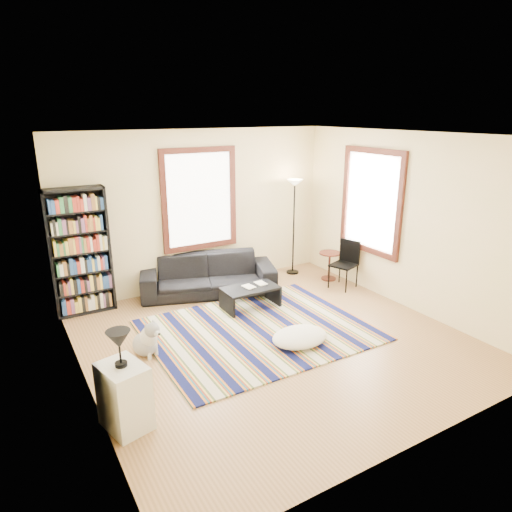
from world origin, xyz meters
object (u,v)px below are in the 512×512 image
side_table (329,266)px  dog (144,337)px  folding_chair (344,265)px  bookshelf (80,252)px  coffee_table (250,298)px  floor_lamp (294,228)px  floor_cushion (300,337)px  sofa (208,275)px  white_cabinet (124,396)px

side_table → dog: size_ratio=1.08×
folding_chair → bookshelf: bearing=144.2°
coffee_table → dog: size_ratio=1.80×
bookshelf → folding_chair: bearing=-16.7°
bookshelf → folding_chair: size_ratio=2.33×
bookshelf → floor_lamp: bearing=-2.5°
floor_cushion → floor_lamp: (1.57, 2.44, 0.83)m
floor_cushion → side_table: bearing=42.4°
sofa → white_cabinet: white_cabinet is taller
side_table → dog: bearing=-165.7°
floor_cushion → bookshelf: bearing=131.9°
sofa → folding_chair: size_ratio=2.69×
folding_chair → floor_cushion: bearing=-164.2°
bookshelf → floor_cushion: bookshelf is taller
dog → floor_lamp: bearing=3.5°
side_table → folding_chair: size_ratio=0.63×
coffee_table → floor_lamp: floor_lamp is taller
bookshelf → dog: 2.00m
sofa → bookshelf: bookshelf is taller
floor_cushion → dog: dog is taller
sofa → dog: sofa is taller
floor_cushion → dog: size_ratio=1.63×
sofa → floor_lamp: 1.97m
coffee_table → floor_cushion: coffee_table is taller
folding_chair → side_table: bearing=64.6°
floor_cushion → dog: bearing=157.7°
bookshelf → floor_lamp: bookshelf is taller
coffee_table → floor_cushion: 1.39m
floor_lamp → dog: 3.93m
floor_cushion → folding_chair: (1.91, 1.33, 0.33)m
white_cabinet → dog: bearing=51.4°
coffee_table → side_table: size_ratio=1.67×
folding_chair → white_cabinet: 4.82m
coffee_table → white_cabinet: size_ratio=1.29×
floor_lamp → bookshelf: bearing=177.5°
floor_lamp → dog: floor_lamp is taller
coffee_table → white_cabinet: white_cabinet is taller
sofa → floor_lamp: floor_lamp is taller
coffee_table → white_cabinet: bearing=-143.1°
folding_chair → dog: (-3.84, -0.53, -0.18)m
sofa → floor_cushion: 2.37m
bookshelf → white_cabinet: (-0.20, -3.13, -0.65)m
bookshelf → coffee_table: size_ratio=2.22×
side_table → white_cabinet: (-4.50, -2.31, 0.08)m
floor_cushion → white_cabinet: 2.61m
folding_chair → white_cabinet: folding_chair is taller
bookshelf → side_table: (4.30, -0.82, -0.73)m
side_table → white_cabinet: size_ratio=0.77×
bookshelf → side_table: 4.44m
folding_chair → white_cabinet: bearing=-176.5°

